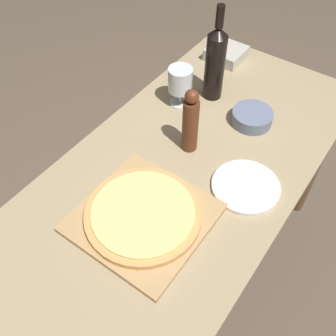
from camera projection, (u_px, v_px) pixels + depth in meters
name	position (u px, v px, depth m)	size (l,w,h in m)	color
ground_plane	(171.00, 284.00, 1.80)	(12.00, 12.00, 0.00)	brown
dining_table	(172.00, 200.00, 1.30)	(0.70, 1.61, 0.76)	#9E8966
cutting_board	(143.00, 218.00, 1.12)	(0.35, 0.35, 0.02)	tan
pizza	(143.00, 214.00, 1.11)	(0.33, 0.33, 0.02)	tan
wine_bottle	(215.00, 62.00, 1.38)	(0.07, 0.07, 0.36)	black
pepper_mill	(190.00, 122.00, 1.23)	(0.05, 0.05, 0.24)	#5B2D19
wine_glass	(180.00, 81.00, 1.39)	(0.09, 0.09, 0.15)	silver
small_bowl	(252.00, 117.00, 1.38)	(0.14, 0.14, 0.05)	slate
dinner_plate	(246.00, 187.00, 1.20)	(0.21, 0.21, 0.01)	white
food_container	(226.00, 53.00, 1.64)	(0.15, 0.14, 0.05)	#BCB7AD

